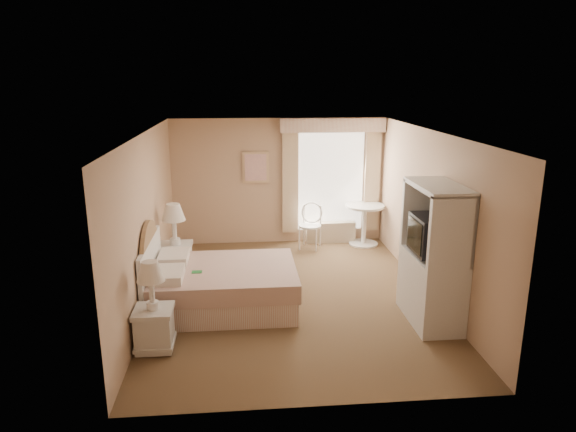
{
  "coord_description": "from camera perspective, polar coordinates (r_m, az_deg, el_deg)",
  "views": [
    {
      "loc": [
        -0.74,
        -7.26,
        3.25
      ],
      "look_at": [
        -0.04,
        0.3,
        1.2
      ],
      "focal_mm": 32.0,
      "sensor_mm": 36.0,
      "label": 1
    }
  ],
  "objects": [
    {
      "name": "cafe_chair",
      "position": [
        10.04,
        2.55,
        -0.65
      ],
      "size": [
        0.56,
        0.56,
        0.9
      ],
      "rotation": [
        0.0,
        0.0,
        -0.39
      ],
      "color": "white",
      "rests_on": "room"
    },
    {
      "name": "round_table",
      "position": [
        10.32,
        8.48,
        -0.24
      ],
      "size": [
        0.78,
        0.78,
        0.82
      ],
      "color": "white",
      "rests_on": "room"
    },
    {
      "name": "room",
      "position": [
        7.56,
        0.48,
        -0.21
      ],
      "size": [
        4.21,
        5.51,
        2.51
      ],
      "color": "brown",
      "rests_on": "ground"
    },
    {
      "name": "nightstand_far",
      "position": [
        8.64,
        -12.38,
        -3.93
      ],
      "size": [
        0.53,
        0.53,
        1.28
      ],
      "color": "silver",
      "rests_on": "room"
    },
    {
      "name": "nightstand_near",
      "position": [
        6.57,
        -14.7,
        -10.86
      ],
      "size": [
        0.47,
        0.47,
        1.13
      ],
      "color": "silver",
      "rests_on": "room"
    },
    {
      "name": "window",
      "position": [
        10.25,
        4.85,
        4.33
      ],
      "size": [
        2.05,
        0.22,
        2.51
      ],
      "color": "white",
      "rests_on": "room"
    },
    {
      "name": "armoire",
      "position": [
        7.22,
        15.82,
        -5.36
      ],
      "size": [
        0.58,
        1.15,
        1.92
      ],
      "color": "silver",
      "rests_on": "room"
    },
    {
      "name": "bed",
      "position": [
        7.58,
        -7.88,
        -7.59
      ],
      "size": [
        2.1,
        1.6,
        1.42
      ],
      "color": "tan",
      "rests_on": "room"
    },
    {
      "name": "framed_art",
      "position": [
        10.12,
        -3.62,
        5.42
      ],
      "size": [
        0.52,
        0.04,
        0.62
      ],
      "color": "tan",
      "rests_on": "room"
    }
  ]
}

